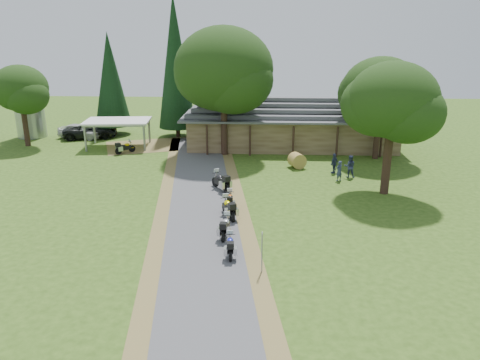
{
  "coord_description": "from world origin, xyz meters",
  "views": [
    {
      "loc": [
        3.2,
        -22.81,
        11.06
      ],
      "look_at": [
        1.71,
        6.88,
        1.6
      ],
      "focal_mm": 35.0,
      "sensor_mm": 36.0,
      "label": 1
    }
  ],
  "objects_px": {
    "motorcycle_row_a": "(230,245)",
    "motorcycle_row_b": "(226,226)",
    "silo": "(29,109)",
    "car_dark_suv": "(89,128)",
    "lodge": "(291,121)",
    "car_white_sedan": "(80,129)",
    "motorcycle_row_e": "(221,181)",
    "carport": "(118,134)",
    "motorcycle_row_c": "(228,207)",
    "motorcycle_carport_a": "(125,147)",
    "motorcycle_row_d": "(230,200)",
    "hay_bale": "(297,160)"
  },
  "relations": [
    {
      "from": "car_white_sedan",
      "to": "motorcycle_row_a",
      "type": "bearing_deg",
      "value": -135.46
    },
    {
      "from": "car_dark_suv",
      "to": "motorcycle_carport_a",
      "type": "bearing_deg",
      "value": -154.26
    },
    {
      "from": "car_white_sedan",
      "to": "motorcycle_row_b",
      "type": "distance_m",
      "value": 30.24
    },
    {
      "from": "motorcycle_row_b",
      "to": "motorcycle_row_c",
      "type": "height_order",
      "value": "motorcycle_row_c"
    },
    {
      "from": "carport",
      "to": "car_white_sedan",
      "type": "distance_m",
      "value": 6.37
    },
    {
      "from": "motorcycle_row_a",
      "to": "motorcycle_row_d",
      "type": "relative_size",
      "value": 0.95
    },
    {
      "from": "motorcycle_row_e",
      "to": "motorcycle_row_d",
      "type": "bearing_deg",
      "value": 159.47
    },
    {
      "from": "motorcycle_row_e",
      "to": "motorcycle_carport_a",
      "type": "xyz_separation_m",
      "value": [
        -10.03,
        10.35,
        -0.1
      ]
    },
    {
      "from": "motorcycle_row_b",
      "to": "hay_bale",
      "type": "bearing_deg",
      "value": -14.45
    },
    {
      "from": "silo",
      "to": "motorcycle_row_e",
      "type": "height_order",
      "value": "silo"
    },
    {
      "from": "lodge",
      "to": "motorcycle_carport_a",
      "type": "xyz_separation_m",
      "value": [
        -15.86,
        -4.24,
        -1.82
      ]
    },
    {
      "from": "lodge",
      "to": "silo",
      "type": "height_order",
      "value": "silo"
    },
    {
      "from": "silo",
      "to": "carport",
      "type": "distance_m",
      "value": 11.76
    },
    {
      "from": "motorcycle_row_a",
      "to": "motorcycle_row_b",
      "type": "height_order",
      "value": "motorcycle_row_b"
    },
    {
      "from": "lodge",
      "to": "hay_bale",
      "type": "xyz_separation_m",
      "value": [
        0.11,
        -8.4,
        -1.81
      ]
    },
    {
      "from": "motorcycle_row_a",
      "to": "car_white_sedan",
      "type": "bearing_deg",
      "value": 29.38
    },
    {
      "from": "lodge",
      "to": "hay_bale",
      "type": "bearing_deg",
      "value": -89.26
    },
    {
      "from": "lodge",
      "to": "motorcycle_row_b",
      "type": "bearing_deg",
      "value": -102.03
    },
    {
      "from": "motorcycle_row_d",
      "to": "motorcycle_row_c",
      "type": "bearing_deg",
      "value": 176.13
    },
    {
      "from": "lodge",
      "to": "motorcycle_carport_a",
      "type": "relative_size",
      "value": 11.6
    },
    {
      "from": "carport",
      "to": "motorcycle_row_d",
      "type": "distance_m",
      "value": 20.77
    },
    {
      "from": "motorcycle_row_b",
      "to": "silo",
      "type": "bearing_deg",
      "value": 47.54
    },
    {
      "from": "car_white_sedan",
      "to": "lodge",
      "type": "bearing_deg",
      "value": -84.25
    },
    {
      "from": "motorcycle_row_d",
      "to": "motorcycle_row_b",
      "type": "bearing_deg",
      "value": 176.56
    },
    {
      "from": "carport",
      "to": "motorcycle_row_b",
      "type": "relative_size",
      "value": 3.35
    },
    {
      "from": "lodge",
      "to": "motorcycle_row_d",
      "type": "height_order",
      "value": "lodge"
    },
    {
      "from": "car_white_sedan",
      "to": "hay_bale",
      "type": "bearing_deg",
      "value": -103.93
    },
    {
      "from": "car_white_sedan",
      "to": "motorcycle_row_e",
      "type": "bearing_deg",
      "value": -124.14
    },
    {
      "from": "lodge",
      "to": "motorcycle_row_c",
      "type": "bearing_deg",
      "value": -103.84
    },
    {
      "from": "motorcycle_row_b",
      "to": "motorcycle_row_e",
      "type": "bearing_deg",
      "value": 11.76
    },
    {
      "from": "car_dark_suv",
      "to": "motorcycle_row_e",
      "type": "height_order",
      "value": "car_dark_suv"
    },
    {
      "from": "carport",
      "to": "motorcycle_carport_a",
      "type": "bearing_deg",
      "value": -67.82
    },
    {
      "from": "hay_bale",
      "to": "lodge",
      "type": "bearing_deg",
      "value": 90.74
    },
    {
      "from": "silo",
      "to": "motorcycle_row_d",
      "type": "xyz_separation_m",
      "value": [
        23.22,
        -20.8,
        -2.46
      ]
    },
    {
      "from": "car_white_sedan",
      "to": "motorcycle_row_c",
      "type": "relative_size",
      "value": 3.09
    },
    {
      "from": "lodge",
      "to": "car_white_sedan",
      "type": "distance_m",
      "value": 22.62
    },
    {
      "from": "motorcycle_row_c",
      "to": "motorcycle_carport_a",
      "type": "bearing_deg",
      "value": 13.62
    },
    {
      "from": "motorcycle_row_d",
      "to": "hay_bale",
      "type": "height_order",
      "value": "hay_bale"
    },
    {
      "from": "lodge",
      "to": "motorcycle_row_e",
      "type": "xyz_separation_m",
      "value": [
        -5.83,
        -14.6,
        -1.72
      ]
    },
    {
      "from": "motorcycle_row_a",
      "to": "motorcycle_row_c",
      "type": "distance_m",
      "value": 5.18
    },
    {
      "from": "silo",
      "to": "car_dark_suv",
      "type": "bearing_deg",
      "value": -3.06
    },
    {
      "from": "motorcycle_row_b",
      "to": "motorcycle_row_d",
      "type": "relative_size",
      "value": 1.03
    },
    {
      "from": "silo",
      "to": "motorcycle_row_d",
      "type": "relative_size",
      "value": 3.41
    },
    {
      "from": "motorcycle_row_a",
      "to": "motorcycle_row_b",
      "type": "distance_m",
      "value": 2.35
    },
    {
      "from": "carport",
      "to": "motorcycle_row_a",
      "type": "relative_size",
      "value": 3.66
    },
    {
      "from": "motorcycle_row_d",
      "to": "motorcycle_carport_a",
      "type": "distance_m",
      "value": 17.89
    },
    {
      "from": "lodge",
      "to": "motorcycle_row_b",
      "type": "relative_size",
      "value": 11.5
    },
    {
      "from": "carport",
      "to": "motorcycle_carport_a",
      "type": "relative_size",
      "value": 3.38
    },
    {
      "from": "car_dark_suv",
      "to": "motorcycle_row_b",
      "type": "bearing_deg",
      "value": -162.18
    },
    {
      "from": "carport",
      "to": "motorcycle_row_b",
      "type": "height_order",
      "value": "carport"
    }
  ]
}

